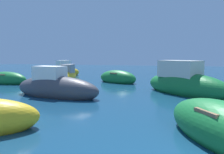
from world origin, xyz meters
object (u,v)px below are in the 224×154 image
object	(u,v)px
moored_boat_0	(184,84)
moored_boat_2	(56,88)
moored_boat_8	(7,79)
moored_boat_9	(66,72)
moored_boat_1	(118,78)
moored_boat_7	(224,128)
moored_boat_4	(67,76)

from	to	relation	value
moored_boat_0	moored_boat_2	distance (m)	6.76
moored_boat_8	moored_boat_9	size ratio (longest dim) A/B	1.00
moored_boat_1	moored_boat_9	xyz separation A→B (m)	(-6.26, 3.76, 0.11)
moored_boat_0	moored_boat_2	bearing A→B (deg)	-117.87
moored_boat_1	moored_boat_9	size ratio (longest dim) A/B	1.04
moored_boat_1	moored_boat_2	world-z (taller)	moored_boat_2
moored_boat_0	moored_boat_8	xyz separation A→B (m)	(-12.28, 1.11, -0.24)
moored_boat_1	moored_boat_2	distance (m)	6.47
moored_boat_8	moored_boat_9	distance (m)	6.66
moored_boat_7	moored_boat_9	world-z (taller)	moored_boat_9
moored_boat_1	moored_boat_7	world-z (taller)	moored_boat_7
moored_boat_0	moored_boat_1	size ratio (longest dim) A/B	1.39
moored_boat_2	moored_boat_9	size ratio (longest dim) A/B	1.49
moored_boat_2	moored_boat_9	bearing A→B (deg)	124.31
moored_boat_0	moored_boat_2	size ratio (longest dim) A/B	0.97
moored_boat_0	moored_boat_1	xyz separation A→B (m)	(-4.59, 3.86, -0.22)
moored_boat_0	moored_boat_9	distance (m)	13.25
moored_boat_4	moored_boat_7	world-z (taller)	moored_boat_4
moored_boat_0	moored_boat_7	xyz separation A→B (m)	(0.46, -6.61, -0.20)
moored_boat_4	moored_boat_9	xyz separation A→B (m)	(-2.04, 3.68, 0.06)
moored_boat_9	moored_boat_2	bearing A→B (deg)	-127.65
moored_boat_2	moored_boat_7	bearing A→B (deg)	-22.07
moored_boat_2	moored_boat_4	size ratio (longest dim) A/B	1.41
moored_boat_1	moored_boat_4	distance (m)	4.23
moored_boat_2	moored_boat_7	xyz separation A→B (m)	(6.78, -4.24, -0.09)
moored_boat_0	moored_boat_8	world-z (taller)	moored_boat_0
moored_boat_4	moored_boat_9	bearing A→B (deg)	-160.17
moored_boat_4	moored_boat_8	world-z (taller)	moored_boat_4
moored_boat_1	moored_boat_8	xyz separation A→B (m)	(-7.69, -2.75, -0.02)
moored_boat_4	moored_boat_8	size ratio (longest dim) A/B	1.05
moored_boat_0	moored_boat_1	bearing A→B (deg)	-178.50
moored_boat_7	moored_boat_4	bearing A→B (deg)	10.81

